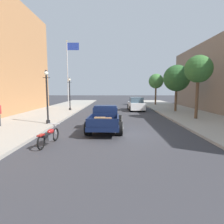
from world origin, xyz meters
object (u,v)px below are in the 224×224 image
at_px(street_tree_third, 156,81).
at_px(street_lamp_near, 47,93).
at_px(flagpole, 69,67).
at_px(street_tree_second, 177,78).
at_px(street_tree_nearest, 198,70).
at_px(street_lamp_far, 70,91).
at_px(car_background_white, 136,104).
at_px(motorcycle_parked, 49,136).
at_px(hotrod_truck_navy, 105,118).

bearing_deg(street_tree_third, street_lamp_near, -123.61).
distance_m(flagpole, street_tree_second, 14.49).
distance_m(street_tree_nearest, street_tree_third, 14.73).
xyz_separation_m(street_lamp_near, flagpole, (-1.56, 13.34, 3.39)).
xyz_separation_m(street_lamp_far, street_tree_second, (12.29, -0.75, 1.46)).
distance_m(car_background_white, street_tree_nearest, 9.20).
bearing_deg(street_lamp_near, street_tree_second, 34.38).
relative_size(motorcycle_parked, street_lamp_near, 0.55).
relative_size(flagpole, street_tree_third, 1.85).
bearing_deg(street_lamp_far, motorcycle_parked, -80.67).
height_order(hotrod_truck_navy, street_tree_second, street_tree_second).
bearing_deg(street_tree_third, street_tree_second, -88.04).
height_order(flagpole, street_tree_nearest, flagpole).
bearing_deg(hotrod_truck_navy, street_tree_second, 51.10).
distance_m(motorcycle_parked, street_tree_second, 16.68).
height_order(hotrod_truck_navy, flagpole, flagpole).
relative_size(motorcycle_parked, street_tree_second, 0.41).
height_order(street_lamp_far, street_tree_nearest, street_tree_nearest).
relative_size(street_lamp_far, street_tree_third, 0.78).
relative_size(street_lamp_far, street_tree_second, 0.74).
bearing_deg(street_tree_second, car_background_white, 156.94).
relative_size(car_background_white, street_tree_nearest, 0.82).
xyz_separation_m(car_background_white, street_lamp_near, (-7.49, -9.91, 1.62)).
relative_size(hotrod_truck_navy, street_tree_nearest, 0.94).
bearing_deg(flagpole, street_tree_nearest, -38.99).
xyz_separation_m(street_lamp_far, street_tree_nearest, (12.27, -6.28, 1.86)).
height_order(street_lamp_near, street_tree_second, street_tree_second).
distance_m(street_lamp_far, street_tree_second, 12.40).
bearing_deg(car_background_white, street_lamp_far, -172.30).
height_order(hotrod_truck_navy, motorcycle_parked, hotrod_truck_navy).
bearing_deg(motorcycle_parked, hotrod_truck_navy, 54.60).
xyz_separation_m(motorcycle_parked, car_background_white, (5.74, 14.71, 0.33)).
relative_size(motorcycle_parked, car_background_white, 0.49).
distance_m(motorcycle_parked, street_lamp_far, 13.95).
xyz_separation_m(flagpole, street_tree_second, (13.35, -5.27, -1.93)).
distance_m(hotrod_truck_navy, street_lamp_far, 11.28).
xyz_separation_m(motorcycle_parked, street_tree_second, (10.05, 12.88, 3.40)).
distance_m(street_tree_second, street_tree_third, 9.21).
height_order(motorcycle_parked, flagpole, flagpole).
height_order(street_lamp_near, street_lamp_far, same).
relative_size(street_lamp_near, street_tree_third, 0.78).
height_order(street_tree_nearest, street_tree_second, street_tree_nearest).
bearing_deg(motorcycle_parked, street_tree_second, 52.02).
bearing_deg(flagpole, street_lamp_far, -76.75).
bearing_deg(street_lamp_near, hotrod_truck_navy, -16.77).
bearing_deg(street_lamp_far, hotrod_truck_navy, -64.86).
relative_size(car_background_white, street_tree_third, 0.88).
xyz_separation_m(hotrod_truck_navy, flagpole, (-5.81, 14.63, 5.02)).
distance_m(hotrod_truck_navy, street_lamp_near, 4.73).
xyz_separation_m(motorcycle_parked, street_lamp_far, (-2.24, 13.63, 1.94)).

